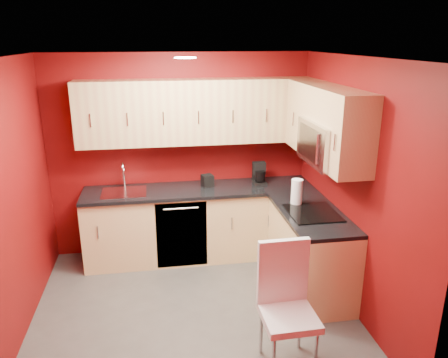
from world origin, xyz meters
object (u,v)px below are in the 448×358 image
object	(u,v)px
microwave	(328,143)
dining_chair	(289,310)
napkin_holder	(207,180)
coffee_maker	(260,173)
sink	(124,189)
paper_towel	(297,192)

from	to	relation	value
microwave	dining_chair	bearing A→B (deg)	-122.50
napkin_holder	coffee_maker	bearing A→B (deg)	-1.45
coffee_maker	sink	bearing A→B (deg)	-178.35
coffee_maker	paper_towel	xyz separation A→B (m)	(0.23, -0.76, 0.01)
coffee_maker	microwave	bearing A→B (deg)	-67.47
microwave	napkin_holder	size ratio (longest dim) A/B	5.38
microwave	paper_towel	distance (m)	0.70
microwave	napkin_holder	xyz separation A→B (m)	(-1.09, 1.06, -0.68)
microwave	coffee_maker	distance (m)	1.29
microwave	dining_chair	world-z (taller)	microwave
coffee_maker	paper_towel	bearing A→B (deg)	-73.21
coffee_maker	dining_chair	size ratio (longest dim) A/B	0.25
sink	paper_towel	world-z (taller)	sink
paper_towel	coffee_maker	bearing A→B (deg)	106.52
sink	coffee_maker	world-z (taller)	sink
dining_chair	microwave	bearing A→B (deg)	56.42
sink	napkin_holder	xyz separation A→B (m)	(1.01, 0.06, 0.04)
dining_chair	coffee_maker	bearing A→B (deg)	81.80
sink	napkin_holder	distance (m)	1.01
microwave	dining_chair	xyz separation A→B (m)	(-0.69, -1.09, -1.12)
microwave	paper_towel	world-z (taller)	microwave
microwave	sink	size ratio (longest dim) A/B	1.46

